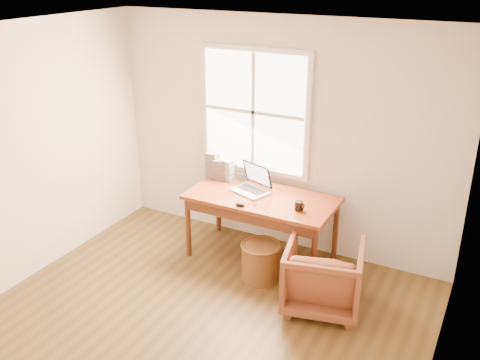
% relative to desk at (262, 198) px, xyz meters
% --- Properties ---
extents(room_shell, '(4.04, 4.54, 2.64)m').
position_rel_desk_xyz_m(room_shell, '(-0.02, -1.64, 0.59)').
color(room_shell, brown).
rests_on(room_shell, ground).
extents(desk, '(1.60, 0.80, 0.04)m').
position_rel_desk_xyz_m(desk, '(0.00, 0.00, 0.00)').
color(desk, brown).
rests_on(desk, room_shell).
extents(armchair, '(0.86, 0.87, 0.67)m').
position_rel_desk_xyz_m(armchair, '(0.92, -0.55, -0.40)').
color(armchair, brown).
rests_on(armchair, room_shell).
extents(wicker_stool, '(0.42, 0.42, 0.40)m').
position_rel_desk_xyz_m(wicker_stool, '(0.19, -0.40, -0.53)').
color(wicker_stool, brown).
rests_on(wicker_stool, room_shell).
extents(laptop, '(0.55, 0.56, 0.32)m').
position_rel_desk_xyz_m(laptop, '(-0.16, 0.04, 0.18)').
color(laptop, '#A1A5A8').
rests_on(laptop, desk).
extents(mouse, '(0.12, 0.09, 0.04)m').
position_rel_desk_xyz_m(mouse, '(-0.09, -0.32, 0.04)').
color(mouse, black).
rests_on(mouse, desk).
extents(coffee_mug, '(0.09, 0.09, 0.10)m').
position_rel_desk_xyz_m(coffee_mug, '(0.48, -0.13, 0.07)').
color(coffee_mug, black).
rests_on(coffee_mug, desk).
extents(cd_stack_a, '(0.13, 0.12, 0.25)m').
position_rel_desk_xyz_m(cd_stack_a, '(-0.55, 0.22, 0.14)').
color(cd_stack_a, silver).
rests_on(cd_stack_a, desk).
extents(cd_stack_b, '(0.17, 0.16, 0.24)m').
position_rel_desk_xyz_m(cd_stack_b, '(-0.64, 0.21, 0.14)').
color(cd_stack_b, '#27272C').
rests_on(cd_stack_b, desk).
extents(cd_stack_c, '(0.13, 0.12, 0.30)m').
position_rel_desk_xyz_m(cd_stack_c, '(-0.75, 0.24, 0.17)').
color(cd_stack_c, '#A6A7B4').
rests_on(cd_stack_c, desk).
extents(cd_stack_d, '(0.13, 0.12, 0.16)m').
position_rel_desk_xyz_m(cd_stack_d, '(-0.40, 0.36, 0.10)').
color(cd_stack_d, '#ADB1B9').
rests_on(cd_stack_d, desk).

